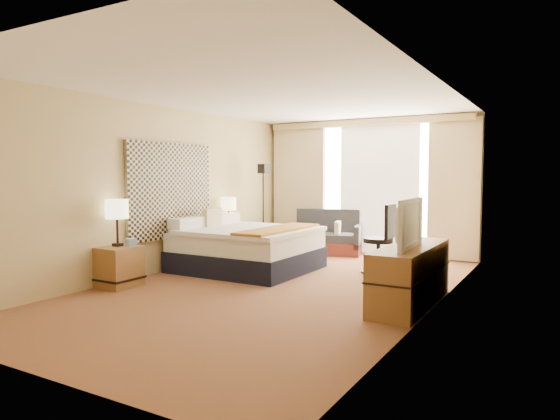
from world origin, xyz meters
The scene contains 21 objects.
floor centered at (0.00, 0.00, 0.00)m, with size 4.20×7.00×0.02m, color maroon.
ceiling centered at (0.00, 0.00, 2.60)m, with size 4.20×7.00×0.02m, color white.
wall_back centered at (0.00, 3.50, 1.30)m, with size 4.20×0.02×2.60m, color tan.
wall_front centered at (0.00, -3.50, 1.30)m, with size 4.20×0.02×2.60m, color tan.
wall_left centered at (-2.10, 0.00, 1.30)m, with size 0.02×7.00×2.60m, color tan.
wall_right centered at (2.10, 0.00, 1.30)m, with size 0.02×7.00×2.60m, color tan.
headboard centered at (-2.06, 0.20, 1.28)m, with size 0.06×1.85×1.50m, color black.
nightstand_left centered at (-1.87, -1.05, 0.28)m, with size 0.45×0.52×0.55m, color brown.
nightstand_right centered at (-1.87, 1.45, 0.28)m, with size 0.45×0.52×0.55m, color brown.
media_dresser centered at (1.83, 0.00, 0.35)m, with size 0.50×1.80×0.70m, color brown.
window centered at (0.25, 3.47, 1.32)m, with size 2.30×0.02×2.30m, color silver.
curtains centered at (0.00, 3.39, 1.41)m, with size 4.12×0.19×2.56m.
bed centered at (-1.06, 0.85, 0.35)m, with size 1.99×1.82×0.97m.
loveseat centered at (-0.67, 3.04, 0.28)m, with size 1.50×1.06×0.85m.
floor_lamp centered at (-1.65, 2.30, 1.23)m, with size 0.22×0.22×1.74m.
desk_chair centered at (0.92, 1.65, 0.48)m, with size 0.52×0.52×1.08m.
lamp_left centered at (-1.92, -1.02, 1.05)m, with size 0.31×0.31×0.64m.
lamp_right centered at (-1.89, 1.51, 1.00)m, with size 0.27×0.27×0.58m.
tissue_box centered at (-1.74, -0.95, 0.60)m, with size 0.12×0.12×0.11m, color #83A2CB.
telephone centered at (-1.82, 1.30, 0.59)m, with size 0.20×0.15×0.08m, color black.
television centered at (1.78, -0.22, 0.98)m, with size 0.97×0.13×0.56m, color black.
Camera 1 is at (3.40, -5.77, 1.52)m, focal length 32.00 mm.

